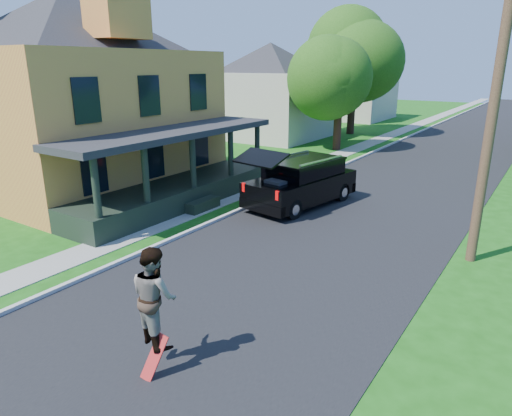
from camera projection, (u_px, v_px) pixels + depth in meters
The scene contains 14 objects.
ground at pixel (213, 313), 10.79m from camera, with size 140.00×140.00×0.00m, color #154E0F.
street at pixel (429, 165), 26.62m from camera, with size 8.00×120.00×0.02m, color black.
curb at pixel (363, 157), 28.77m from camera, with size 0.15×120.00×0.12m, color #A9A9A4.
sidewalk at pixel (340, 155), 29.60m from camera, with size 1.30×120.00×0.03m, color gray.
front_walk at pixel (133, 195), 20.58m from camera, with size 6.50×1.20×0.03m, color gray.
main_house at pixel (74, 80), 20.85m from camera, with size 15.56×15.56×10.10m.
neighbor_house_mid at pixel (270, 83), 35.69m from camera, with size 12.78×12.78×8.30m.
neighbor_house_far at pixel (350, 78), 48.36m from camera, with size 12.78×12.78×8.30m.
black_suv at pixel (301, 182), 18.78m from camera, with size 2.92×5.78×2.58m.
skateboarder at pixel (154, 296), 8.55m from camera, with size 1.13×1.00×1.96m.
skateboard at pixel (155, 359), 8.49m from camera, with size 0.39×0.45×0.87m.
tree_left_mid at pixel (340, 73), 29.96m from camera, with size 6.16×5.96×8.09m.
tree_left_far at pixel (355, 50), 36.62m from camera, with size 8.17×8.29×10.40m.
utility_pole_near at pixel (499, 70), 12.07m from camera, with size 1.74×0.50×10.65m.
Camera 1 is at (6.16, -7.34, 5.63)m, focal length 32.00 mm.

